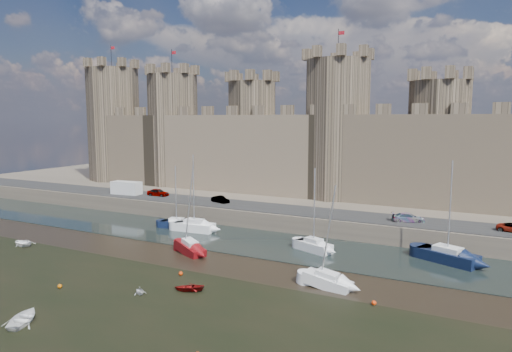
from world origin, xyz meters
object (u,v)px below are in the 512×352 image
Objects in this scene: car_1 at (220,200)px; car_2 at (408,218)px; car_0 at (158,192)px; sailboat_4 at (190,247)px; sailboat_5 at (327,280)px; sailboat_3 at (447,255)px; van at (126,188)px; sailboat_1 at (177,223)px; sailboat_2 at (314,245)px; sailboat_0 at (194,226)px.

car_1 is 0.84× the size of car_2.
car_0 is at bearing 107.11° from car_1.
sailboat_4 is 18.11m from sailboat_5.
car_1 is at bearing -169.93° from sailboat_3.
sailboat_5 reaches higher than car_1.
sailboat_3 is (53.19, -7.31, -2.81)m from van.
car_0 is 41.74m from car_2.
car_1 is at bearing 61.10° from sailboat_1.
sailboat_2 is (32.47, -11.18, -2.36)m from car_0.
van is 31.29m from sailboat_4.
sailboat_5 is (5.14, -10.48, -0.09)m from sailboat_2.
van is (-19.01, -0.58, 0.60)m from car_1.
sailboat_2 is 0.95× the size of sailboat_4.
sailboat_4 reaches higher than car_1.
van is 0.47× the size of sailboat_3.
car_1 is 0.30× the size of sailboat_3.
sailboat_0 is at bearing -28.11° from van.
car_2 is 21.22m from sailboat_5.
car_2 is at bearing 63.53° from sailboat_4.
sailboat_3 is 1.14× the size of sailboat_5.
car_2 is at bearing -5.37° from van.
sailboat_4 is (19.75, -18.62, -2.40)m from car_0.
sailboat_5 is (37.61, -21.66, -2.45)m from car_0.
sailboat_1 is at bearing 158.39° from sailboat_4.
van is 48.32m from sailboat_5.
sailboat_1 is at bearing -131.84° from car_0.
car_1 is at bearing 93.00° from sailboat_0.
sailboat_4 is at bearing -39.65° from van.
sailboat_4 is at bearing -59.91° from sailboat_1.
sailboat_4 is (9.13, -9.58, 0.03)m from sailboat_1.
van is at bearing 72.12° from car_2.
sailboat_0 is at bearing -155.15° from sailboat_3.
sailboat_1 reaches higher than car_2.
van is 0.50× the size of sailboat_4.
sailboat_3 reaches higher than car_1.
car_1 is at bearing 146.05° from sailboat_5.
car_1 is 22.32m from sailboat_2.
van is at bearing 141.28° from sailboat_1.
car_1 is at bearing 135.48° from sailboat_4.
van is at bearing -173.15° from sailboat_2.
sailboat_0 is 1.08× the size of sailboat_2.
van is at bearing 170.75° from sailboat_4.
car_0 is 0.43× the size of sailboat_1.
van is 18.67m from sailboat_1.
car_2 is 47.80m from van.
car_2 is at bearing 1.00° from sailboat_1.
sailboat_0 reaches higher than sailboat_2.
car_2 is at bearing 69.15° from sailboat_2.
sailboat_5 is (23.54, -12.14, -0.11)m from sailboat_0.
sailboat_2 is at bearing -98.66° from car_1.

